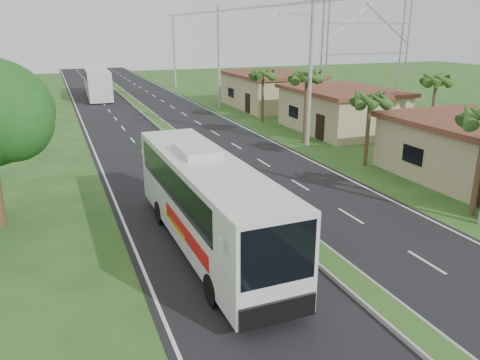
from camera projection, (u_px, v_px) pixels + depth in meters
name	position (u px, v px, depth m)	size (l,w,h in m)	color
ground	(349.00, 280.00, 16.68)	(180.00, 180.00, 0.00)	#234E1C
road_asphalt	(192.00, 150.00, 34.33)	(14.00, 160.00, 0.02)	black
median_strip	(192.00, 149.00, 34.30)	(1.20, 160.00, 0.18)	gray
lane_edge_left	(98.00, 160.00, 31.96)	(0.12, 160.00, 0.01)	silver
lane_edge_right	(274.00, 143.00, 36.70)	(0.12, 160.00, 0.01)	silver
shop_mid	(341.00, 109.00, 40.48)	(7.60, 10.60, 3.67)	tan
shop_far	(271.00, 90.00, 52.81)	(8.60, 11.60, 3.82)	tan
palm_verge_b	(370.00, 99.00, 29.25)	(2.40, 2.40, 5.05)	#473321
palm_verge_c	(307.00, 76.00, 34.98)	(2.40, 2.40, 5.85)	#473321
palm_verge_d	(263.00, 74.00, 43.28)	(2.40, 2.40, 5.25)	#473321
palm_behind_shop	(437.00, 80.00, 34.58)	(2.40, 2.40, 5.65)	#473321
utility_pole_b	(310.00, 62.00, 33.63)	(3.20, 0.28, 12.00)	gray
utility_pole_c	(219.00, 56.00, 51.48)	(1.60, 0.28, 11.00)	gray
utility_pole_d	(174.00, 50.00, 69.21)	(1.60, 0.28, 10.50)	gray
billboard_lattice	(366.00, 46.00, 48.83)	(10.18, 1.18, 12.07)	gray
coach_bus_main	(207.00, 197.00, 18.45)	(2.78, 12.38, 3.99)	silver
coach_bus_far	(97.00, 81.00, 59.92)	(3.12, 12.58, 3.64)	silver
motorcyclist	(203.00, 170.00, 26.26)	(1.67, 0.84, 2.48)	black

